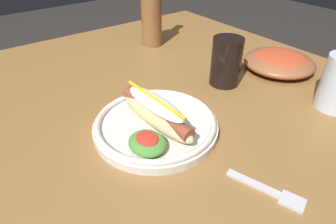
{
  "coord_description": "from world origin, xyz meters",
  "views": [
    {
      "loc": [
        0.39,
        -0.35,
        1.09
      ],
      "look_at": [
        0.03,
        -0.07,
        0.77
      ],
      "focal_mm": 30.3,
      "sensor_mm": 36.0,
      "label": 1
    }
  ],
  "objects_px": {
    "fork": "(271,192)",
    "glass_bottle": "(151,18)",
    "side_bowl": "(279,61)",
    "hot_dog_plate": "(155,122)",
    "soda_cup": "(226,62)"
  },
  "relations": [
    {
      "from": "soda_cup",
      "to": "glass_bottle",
      "type": "bearing_deg",
      "value": 179.04
    },
    {
      "from": "glass_bottle",
      "to": "side_bowl",
      "type": "xyz_separation_m",
      "value": [
        0.36,
        0.17,
        -0.06
      ]
    },
    {
      "from": "hot_dog_plate",
      "to": "fork",
      "type": "distance_m",
      "value": 0.24
    },
    {
      "from": "side_bowl",
      "to": "fork",
      "type": "bearing_deg",
      "value": -55.91
    },
    {
      "from": "glass_bottle",
      "to": "side_bowl",
      "type": "bearing_deg",
      "value": 25.04
    },
    {
      "from": "glass_bottle",
      "to": "side_bowl",
      "type": "height_order",
      "value": "glass_bottle"
    },
    {
      "from": "fork",
      "to": "side_bowl",
      "type": "xyz_separation_m",
      "value": [
        -0.25,
        0.37,
        0.02
      ]
    },
    {
      "from": "fork",
      "to": "soda_cup",
      "type": "distance_m",
      "value": 0.35
    },
    {
      "from": "fork",
      "to": "glass_bottle",
      "type": "xyz_separation_m",
      "value": [
        -0.61,
        0.2,
        0.08
      ]
    },
    {
      "from": "hot_dog_plate",
      "to": "side_bowl",
      "type": "bearing_deg",
      "value": 92.74
    },
    {
      "from": "hot_dog_plate",
      "to": "glass_bottle",
      "type": "relative_size",
      "value": 1.04
    },
    {
      "from": "side_bowl",
      "to": "soda_cup",
      "type": "bearing_deg",
      "value": -101.5
    },
    {
      "from": "fork",
      "to": "side_bowl",
      "type": "distance_m",
      "value": 0.45
    },
    {
      "from": "soda_cup",
      "to": "side_bowl",
      "type": "xyz_separation_m",
      "value": [
        0.04,
        0.17,
        -0.03
      ]
    },
    {
      "from": "glass_bottle",
      "to": "side_bowl",
      "type": "distance_m",
      "value": 0.4
    }
  ]
}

